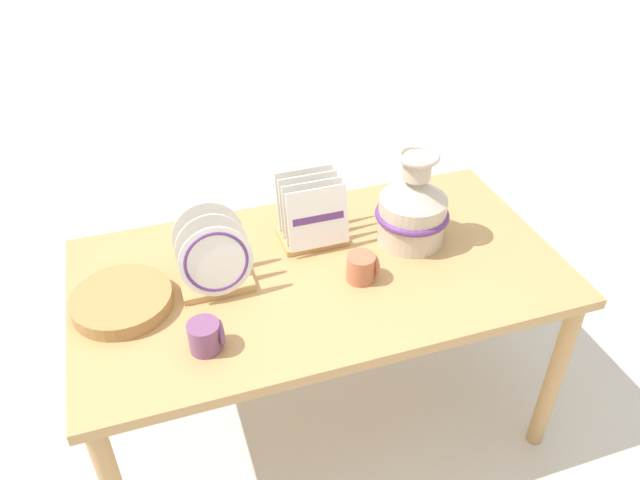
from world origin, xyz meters
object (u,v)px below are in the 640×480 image
Objects in this scene: mug_terracotta_glaze at (362,267)px; ceramic_vase at (413,207)px; dish_rack_square_plates at (312,219)px; dish_rack_round_plates at (214,262)px; wicker_charger_stack at (122,301)px; mug_plum_glaze at (206,336)px.

ceramic_vase is at bearing 31.73° from mug_terracotta_glaze.
dish_rack_square_plates is at bearing 108.26° from mug_terracotta_glaze.
ceramic_vase is 0.65m from dish_rack_round_plates.
wicker_charger_stack is (-0.27, -0.01, -0.07)m from dish_rack_round_plates.
mug_terracotta_glaze reaches higher than wicker_charger_stack.
dish_rack_round_plates reaches higher than dish_rack_square_plates.
mug_plum_glaze is (-0.41, -0.38, -0.04)m from dish_rack_square_plates.
dish_rack_square_plates is 0.56m from mug_plum_glaze.
mug_terracotta_glaze is (-0.22, -0.14, -0.08)m from ceramic_vase.
ceramic_vase reaches higher than dish_rack_square_plates.
dish_rack_round_plates is 2.50× the size of mug_terracotta_glaze.
ceramic_vase reaches higher than mug_terracotta_glaze.
mug_plum_glaze reaches higher than wicker_charger_stack.
mug_plum_glaze is (-0.07, -0.24, -0.05)m from dish_rack_round_plates.
dish_rack_square_plates is at bearing 13.31° from wicker_charger_stack.
ceramic_vase is 0.77m from mug_plum_glaze.
ceramic_vase is 0.28m from mug_terracotta_glaze.
wicker_charger_stack is at bearing -177.46° from ceramic_vase.
mug_plum_glaze is (-0.72, -0.28, -0.08)m from ceramic_vase.
mug_plum_glaze is at bearing -164.35° from mug_terracotta_glaze.
wicker_charger_stack is 0.70m from mug_terracotta_glaze.
mug_plum_glaze is (0.20, -0.24, 0.02)m from wicker_charger_stack.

